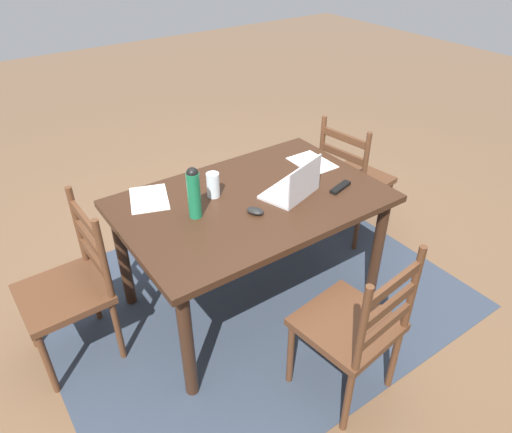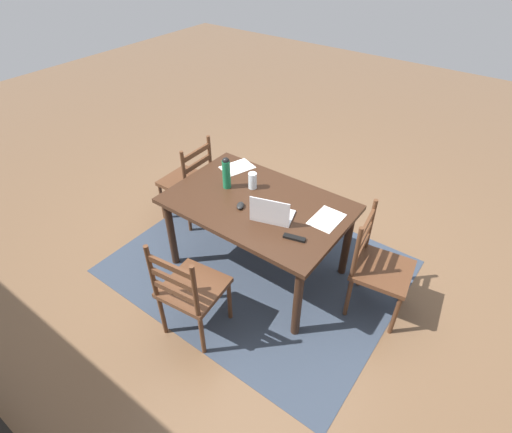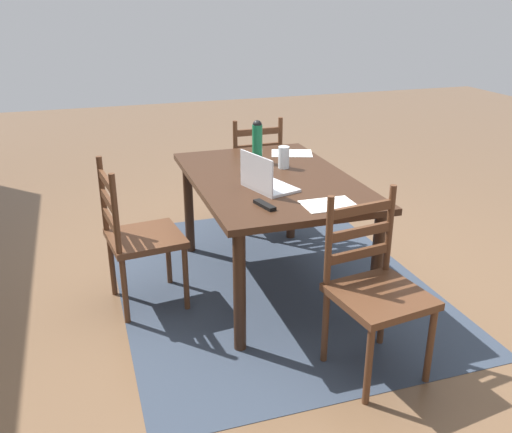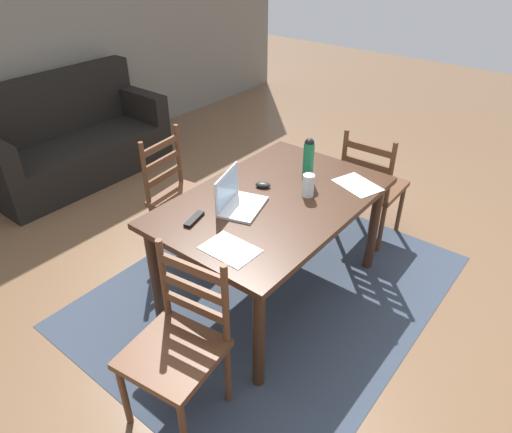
% 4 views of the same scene
% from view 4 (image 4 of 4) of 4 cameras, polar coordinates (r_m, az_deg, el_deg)
% --- Properties ---
extents(ground_plane, '(14.00, 14.00, 0.00)m').
position_cam_4_polar(ground_plane, '(3.39, 1.90, -8.98)').
color(ground_plane, brown).
extents(area_rug, '(2.54, 2.02, 0.01)m').
position_cam_4_polar(area_rug, '(3.38, 1.90, -8.94)').
color(area_rug, '#333D4C').
rests_on(area_rug, ground).
extents(wall_back, '(8.00, 0.12, 2.70)m').
position_cam_4_polar(wall_back, '(5.14, -28.92, 18.92)').
color(wall_back, slate).
rests_on(wall_back, ground).
extents(dining_table, '(1.52, 0.99, 0.77)m').
position_cam_4_polar(dining_table, '(2.98, 2.13, 0.70)').
color(dining_table, '#382114').
rests_on(dining_table, ground).
extents(chair_right_near, '(0.45, 0.45, 0.95)m').
position_cam_4_polar(chair_right_near, '(3.80, 14.04, 3.58)').
color(chair_right_near, '#56331E').
rests_on(chair_right_near, ground).
extents(chair_far_head, '(0.49, 0.49, 0.95)m').
position_cam_4_polar(chair_far_head, '(3.59, -9.17, 2.40)').
color(chair_far_head, '#56331E').
rests_on(chair_far_head, ground).
extents(chair_left_near, '(0.50, 0.50, 0.95)m').
position_cam_4_polar(chair_left_near, '(2.42, -9.62, -15.57)').
color(chair_left_near, '#56331E').
rests_on(chair_left_near, ground).
extents(couch, '(1.80, 0.80, 1.00)m').
position_cam_4_polar(couch, '(5.08, -21.74, 8.49)').
color(couch, black).
rests_on(couch, ground).
extents(laptop, '(0.37, 0.31, 0.23)m').
position_cam_4_polar(laptop, '(2.82, -2.48, 2.23)').
color(laptop, silver).
rests_on(laptop, dining_table).
extents(water_bottle, '(0.07, 0.07, 0.30)m').
position_cam_4_polar(water_bottle, '(3.11, 6.49, 7.14)').
color(water_bottle, '#197247').
rests_on(water_bottle, dining_table).
extents(drinking_glass, '(0.08, 0.08, 0.15)m').
position_cam_4_polar(drinking_glass, '(2.95, 6.46, 3.84)').
color(drinking_glass, silver).
rests_on(drinking_glass, dining_table).
extents(computer_mouse, '(0.10, 0.12, 0.03)m').
position_cam_4_polar(computer_mouse, '(3.05, 0.87, 3.93)').
color(computer_mouse, black).
rests_on(computer_mouse, dining_table).
extents(tv_remote, '(0.18, 0.09, 0.02)m').
position_cam_4_polar(tv_remote, '(2.73, -7.64, -0.32)').
color(tv_remote, black).
rests_on(tv_remote, dining_table).
extents(paper_stack_left, '(0.21, 0.30, 0.00)m').
position_cam_4_polar(paper_stack_left, '(2.49, -3.22, -4.06)').
color(paper_stack_left, white).
rests_on(paper_stack_left, dining_table).
extents(paper_stack_right, '(0.30, 0.35, 0.00)m').
position_cam_4_polar(paper_stack_right, '(3.15, 12.42, 3.83)').
color(paper_stack_right, white).
rests_on(paper_stack_right, dining_table).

